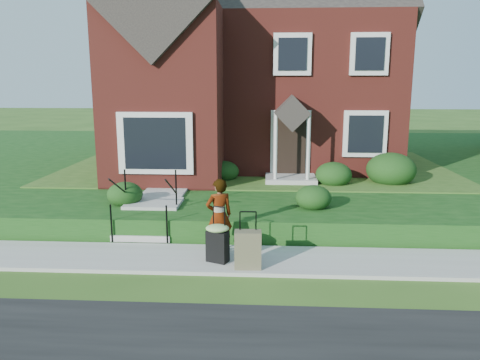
# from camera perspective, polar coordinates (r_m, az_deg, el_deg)

# --- Properties ---
(ground) EXTENTS (120.00, 120.00, 0.00)m
(ground) POSITION_cam_1_polar(r_m,az_deg,el_deg) (10.07, 0.66, -9.92)
(ground) COLOR #2D5119
(ground) RESTS_ON ground
(sidewalk) EXTENTS (60.00, 1.60, 0.08)m
(sidewalk) POSITION_cam_1_polar(r_m,az_deg,el_deg) (10.05, 0.66, -9.70)
(sidewalk) COLOR #9E9B93
(sidewalk) RESTS_ON ground
(terrace) EXTENTS (44.00, 20.00, 0.60)m
(terrace) POSITION_cam_1_polar(r_m,az_deg,el_deg) (20.84, 13.13, 2.02)
(terrace) COLOR #113D10
(terrace) RESTS_ON ground
(walkway) EXTENTS (1.20, 6.00, 0.06)m
(walkway) POSITION_cam_1_polar(r_m,az_deg,el_deg) (14.96, -8.05, -0.27)
(walkway) COLOR #9E9B93
(walkway) RESTS_ON terrace
(main_house) EXTENTS (10.40, 10.20, 9.40)m
(main_house) POSITION_cam_1_polar(r_m,az_deg,el_deg) (19.03, 1.43, 16.42)
(main_house) COLOR maroon
(main_house) RESTS_ON terrace
(front_steps) EXTENTS (1.40, 2.02, 1.50)m
(front_steps) POSITION_cam_1_polar(r_m,az_deg,el_deg) (12.01, -10.95, -4.12)
(front_steps) COLOR #9E9B93
(front_steps) RESTS_ON ground
(foundation_shrubs) EXTENTS (10.15, 4.39, 1.08)m
(foundation_shrubs) POSITION_cam_1_polar(r_m,az_deg,el_deg) (14.46, 4.90, 1.06)
(foundation_shrubs) COLOR #15330F
(foundation_shrubs) RESTS_ON terrace
(woman) EXTENTS (0.70, 0.60, 1.63)m
(woman) POSITION_cam_1_polar(r_m,az_deg,el_deg) (10.18, -2.57, -4.34)
(woman) COLOR #999999
(woman) RESTS_ON sidewalk
(suitcase_black) EXTENTS (0.60, 0.55, 1.17)m
(suitcase_black) POSITION_cam_1_polar(r_m,az_deg,el_deg) (9.71, -2.76, -7.40)
(suitcase_black) COLOR black
(suitcase_black) RESTS_ON sidewalk
(suitcase_olive) EXTENTS (0.54, 0.32, 1.15)m
(suitcase_olive) POSITION_cam_1_polar(r_m,az_deg,el_deg) (9.41, 0.97, -8.46)
(suitcase_olive) COLOR brown
(suitcase_olive) RESTS_ON sidewalk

